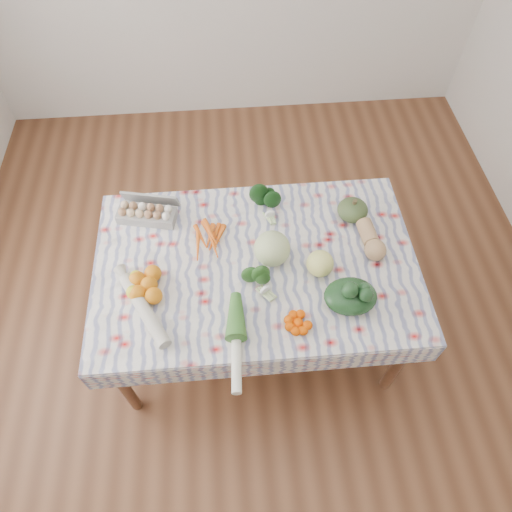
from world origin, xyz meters
TOP-DOWN VIEW (x-y plane):
  - ground at (0.00, 0.00)m, footprint 4.50×4.50m
  - dining_table at (0.00, 0.00)m, footprint 1.60×1.00m
  - tablecloth at (0.00, 0.00)m, footprint 1.66×1.06m
  - egg_carton at (-0.57, 0.34)m, footprint 0.33×0.19m
  - carrot_bunch at (-0.24, 0.16)m, footprint 0.26×0.24m
  - kale_bunch at (0.09, 0.33)m, footprint 0.17×0.15m
  - kabocha_squash at (0.55, 0.26)m, footprint 0.17×0.17m
  - cabbage at (0.08, 0.01)m, footprint 0.24×0.24m
  - butternut_squash at (0.60, 0.06)m, footprint 0.13×0.25m
  - orange_cluster at (-0.53, -0.12)m, footprint 0.29×0.29m
  - broccoli at (0.00, -0.15)m, footprint 0.19×0.19m
  - mandarin_cluster at (0.17, -0.37)m, footprint 0.20×0.20m
  - grapefruit at (0.31, -0.08)m, footprint 0.18×0.18m
  - spinach_bag at (0.43, -0.27)m, footprint 0.28×0.24m
  - daikon at (-0.55, -0.24)m, footprint 0.27×0.43m
  - leek at (-0.13, -0.45)m, footprint 0.08×0.46m

SIDE VIEW (x-z plane):
  - ground at x=0.00m, z-range 0.00..0.00m
  - dining_table at x=0.00m, z-range 0.30..1.05m
  - tablecloth at x=0.00m, z-range 0.75..0.76m
  - carrot_bunch at x=-0.24m, z-range 0.76..0.81m
  - mandarin_cluster at x=0.17m, z-range 0.76..0.81m
  - leek at x=-0.13m, z-range 0.76..0.81m
  - daikon at x=-0.55m, z-range 0.76..0.83m
  - egg_carton at x=-0.57m, z-range 0.76..0.85m
  - orange_cluster at x=-0.53m, z-range 0.76..0.85m
  - broccoli at x=0.00m, z-range 0.76..0.86m
  - kabocha_squash at x=0.55m, z-range 0.76..0.87m
  - butternut_squash at x=0.60m, z-range 0.76..0.87m
  - spinach_bag at x=0.43m, z-range 0.76..0.87m
  - kale_bunch at x=0.09m, z-range 0.76..0.89m
  - grapefruit at x=0.31m, z-range 0.76..0.90m
  - cabbage at x=0.08m, z-range 0.76..0.95m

